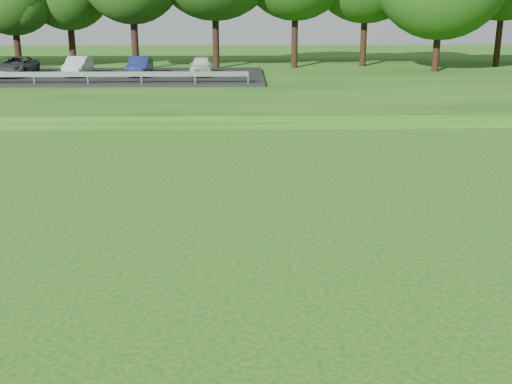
{
  "coord_description": "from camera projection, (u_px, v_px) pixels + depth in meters",
  "views": [
    {
      "loc": [
        -13.42,
        -9.34,
        5.76
      ],
      "look_at": [
        -13.09,
        5.17,
        1.3
      ],
      "focal_mm": 45.0,
      "sensor_mm": 36.0,
      "label": 1
    }
  ],
  "objects": [
    {
      "name": "berm",
      "position": [
        439.0,
        80.0,
        43.31
      ],
      "size": [
        130.0,
        30.0,
        0.6
      ],
      "primitive_type": "cube",
      "color": "#14450D",
      "rests_on": "ground"
    },
    {
      "name": "parking_lot",
      "position": [
        70.0,
        72.0,
        41.42
      ],
      "size": [
        24.0,
        9.0,
        1.38
      ],
      "color": "black",
      "rests_on": "berm"
    }
  ]
}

